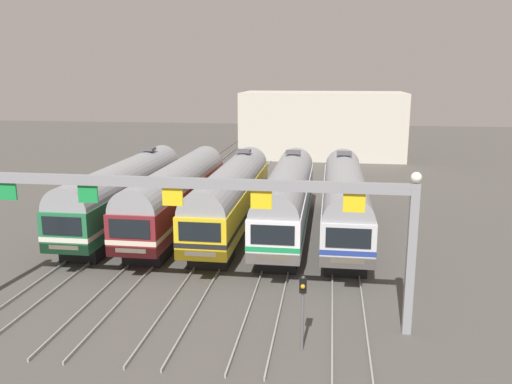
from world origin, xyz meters
The scene contains 10 objects.
ground_plane centered at (0.00, 0.00, 0.00)m, with size 160.00×160.00×0.00m, color #4C4944.
track_bed centered at (0.00, 17.00, 0.07)m, with size 16.88×70.00×0.15m.
commuter_train_green centered at (-7.69, 0.00, 2.69)m, with size 2.88×18.06×5.05m.
commuter_train_maroon centered at (-3.84, -0.01, 2.69)m, with size 2.88×18.06×4.77m.
commuter_train_yellow centered at (0.00, 0.00, 2.69)m, with size 2.88×18.06×5.05m.
commuter_train_white centered at (3.84, 0.00, 2.69)m, with size 2.88×18.06×5.05m.
commuter_train_silver centered at (7.69, 0.00, 2.69)m, with size 2.88×18.06×5.05m.
catenary_gantry centered at (0.00, -13.50, 5.22)m, with size 20.61×0.44×6.97m.
yard_signal_mast centered at (5.76, -15.59, 2.17)m, with size 0.28×0.35×3.12m.
maintenance_building centered at (5.50, 35.35, 4.21)m, with size 20.78×10.00×8.42m, color beige.
Camera 1 is at (6.66, -34.91, 10.81)m, focal length 37.18 mm.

